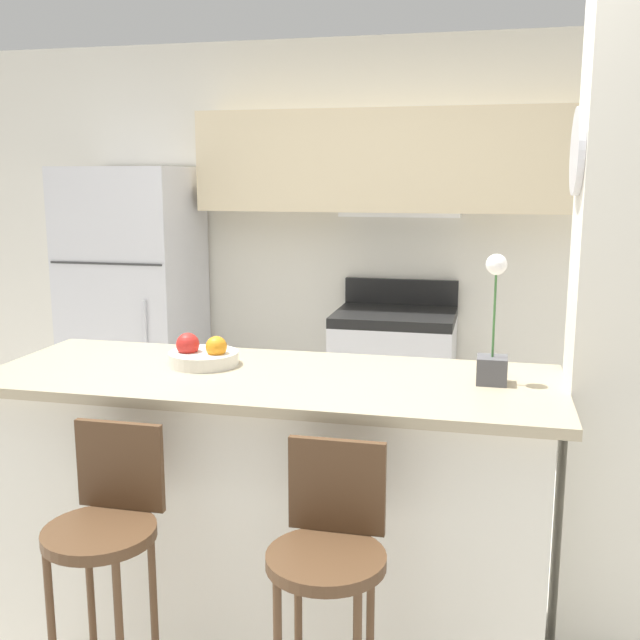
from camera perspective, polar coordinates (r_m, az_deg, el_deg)
name	(u,v)px	position (r m, az deg, el deg)	size (l,w,h in m)	color
ground_plane	(274,631)	(3.10, -3.56, -22.58)	(14.00, 14.00, 0.00)	beige
wall_back	(389,215)	(4.72, 5.30, 8.00)	(5.60, 0.38, 2.55)	silver
pillar_right	(628,308)	(2.68, 22.41, 0.87)	(0.38, 0.32, 2.55)	silver
counter_bar	(272,506)	(2.85, -3.68, -13.96)	(2.04, 0.75, 1.01)	silver
refrigerator	(135,307)	(4.95, -13.92, 0.98)	(0.76, 0.71, 1.77)	silver
stove_range	(394,384)	(4.60, 5.64, -4.88)	(0.71, 0.61, 1.07)	silver
bar_stool_left	(106,537)	(2.43, -15.97, -15.60)	(0.33, 0.33, 0.97)	#4C331E
bar_stool_right	(329,563)	(2.21, 0.68, -18.02)	(0.33, 0.33, 0.97)	#4C331E
orchid_vase	(493,342)	(2.59, 13.05, -1.67)	(0.10, 0.10, 0.44)	#4C4C51
fruit_bowl	(203,355)	(2.83, -8.92, -2.66)	(0.26, 0.26, 0.12)	silver
trash_bin	(212,429)	(4.67, -8.24, -8.20)	(0.28, 0.28, 0.38)	black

